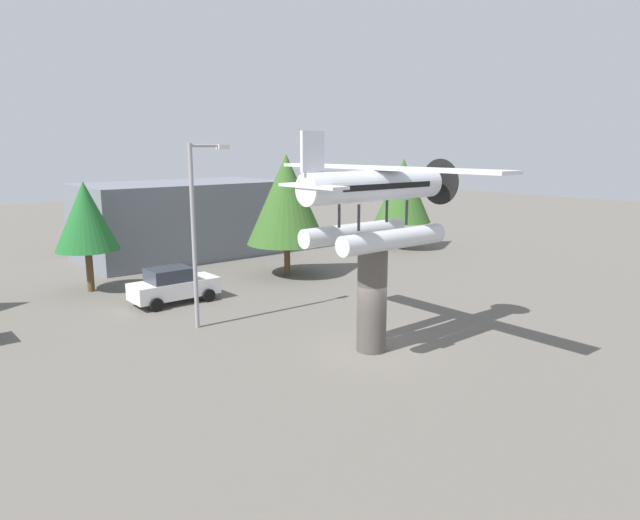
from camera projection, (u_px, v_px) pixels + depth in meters
ground_plane at (371, 350)px, 21.31m from camera, size 140.00×140.00×0.00m
display_pedestal at (372, 299)px, 20.92m from camera, size 1.10×1.10×3.99m
floatplane_monument at (376, 199)px, 20.29m from camera, size 6.92×10.40×4.00m
car_mid_white at (173, 285)px, 27.63m from camera, size 4.20×2.02×1.76m
streetlight_primary at (198, 222)px, 23.27m from camera, size 1.84×0.28×7.64m
storefront_building at (183, 219)px, 39.50m from camera, size 13.49×7.47×5.11m
tree_east at (85, 216)px, 29.26m from camera, size 3.22×3.22×5.78m
tree_center_back at (286, 199)px, 32.83m from camera, size 4.66×4.66×7.11m
tree_far_east at (403, 191)px, 41.73m from camera, size 4.15×4.15×6.66m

